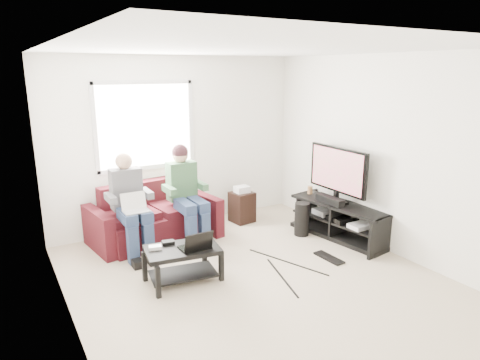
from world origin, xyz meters
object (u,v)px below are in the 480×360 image
coffee_table (183,257)px  tv_stand (339,222)px  subwoofer (302,219)px  tv (337,171)px  end_table (242,206)px  sofa (153,219)px

coffee_table → tv_stand: 2.51m
subwoofer → tv: bearing=-30.7°
end_table → sofa: bearing=179.4°
tv → end_table: tv is taller
sofa → coffee_table: sofa is taller
tv_stand → end_table: (-0.88, 1.30, 0.04)m
sofa → tv: tv is taller
end_table → subwoofer: bearing=-64.0°
tv_stand → tv: bearing=91.5°
coffee_table → end_table: bearing=40.4°
coffee_table → tv_stand: size_ratio=0.56×
tv → coffee_table: bearing=-175.9°
coffee_table → subwoofer: subwoofer is taller
sofa → tv_stand: bearing=-29.1°
end_table → tv: bearing=-53.7°
coffee_table → subwoofer: (2.09, 0.43, -0.06)m
sofa → tv_stand: sofa is taller
coffee_table → end_table: size_ratio=1.52×
end_table → tv_stand: bearing=-55.8°
tv_stand → tv: (-0.00, 0.10, 0.74)m
tv_stand → end_table: size_ratio=2.72×
sofa → tv: 2.74m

